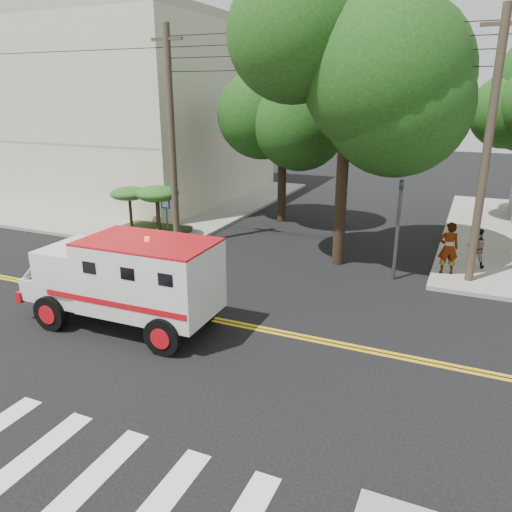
% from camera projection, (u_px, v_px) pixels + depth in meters
% --- Properties ---
extents(ground, '(100.00, 100.00, 0.00)m').
position_uv_depth(ground, '(229.00, 323.00, 14.64)').
color(ground, black).
rests_on(ground, ground).
extents(sidewalk_nw, '(17.00, 17.00, 0.15)m').
position_uv_depth(sidewalk_nw, '(135.00, 198.00, 31.52)').
color(sidewalk_nw, gray).
rests_on(sidewalk_nw, ground).
extents(building_left, '(16.00, 14.00, 10.00)m').
position_uv_depth(building_left, '(118.00, 113.00, 32.00)').
color(building_left, beige).
rests_on(building_left, sidewalk_nw).
extents(utility_pole_left, '(0.28, 0.28, 9.00)m').
position_uv_depth(utility_pole_left, '(172.00, 141.00, 20.59)').
color(utility_pole_left, '#382D23').
rests_on(utility_pole_left, ground).
extents(utility_pole_right, '(0.28, 0.28, 9.00)m').
position_uv_depth(utility_pole_right, '(486.00, 155.00, 16.19)').
color(utility_pole_right, '#382D23').
rests_on(utility_pole_right, ground).
extents(tree_main, '(6.08, 5.70, 9.85)m').
position_uv_depth(tree_main, '(358.00, 69.00, 17.02)').
color(tree_main, black).
rests_on(tree_main, ground).
extents(tree_left, '(4.48, 4.20, 7.70)m').
position_uv_depth(tree_left, '(288.00, 107.00, 24.10)').
color(tree_left, black).
rests_on(tree_left, ground).
extents(traffic_signal, '(0.15, 0.18, 3.60)m').
position_uv_depth(traffic_signal, '(398.00, 219.00, 17.34)').
color(traffic_signal, '#3F3F42').
rests_on(traffic_signal, ground).
extents(accessibility_sign, '(0.45, 0.10, 2.02)m').
position_uv_depth(accessibility_sign, '(166.00, 213.00, 21.95)').
color(accessibility_sign, '#3F3F42').
rests_on(accessibility_sign, ground).
extents(palm_planter, '(3.52, 2.63, 2.36)m').
position_uv_depth(palm_planter, '(149.00, 202.00, 22.73)').
color(palm_planter, '#1E3314').
rests_on(palm_planter, sidewalk_nw).
extents(armored_truck, '(5.88, 2.48, 2.65)m').
position_uv_depth(armored_truck, '(127.00, 277.00, 13.98)').
color(armored_truck, silver).
rests_on(armored_truck, ground).
extents(pedestrian_a, '(0.80, 0.62, 1.92)m').
position_uv_depth(pedestrian_a, '(448.00, 248.00, 17.90)').
color(pedestrian_a, gray).
rests_on(pedestrian_a, sidewalk_ne).
extents(pedestrian_b, '(0.75, 0.60, 1.49)m').
position_uv_depth(pedestrian_b, '(476.00, 248.00, 18.64)').
color(pedestrian_b, gray).
rests_on(pedestrian_b, sidewalk_ne).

